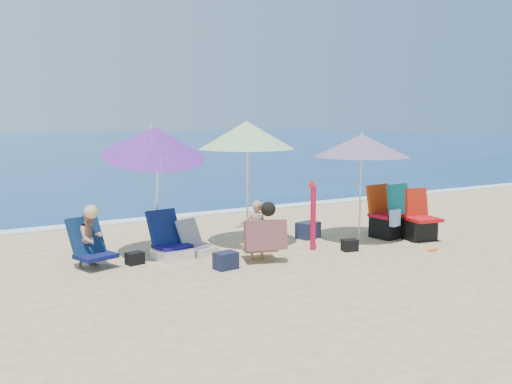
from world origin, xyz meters
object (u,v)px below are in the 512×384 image
camp_chair_right (389,218)px  person_center (260,232)px  furled_umbrella (313,211)px  camp_chair_left (419,225)px  chair_rainbow (197,246)px  person_left (90,238)px  umbrella_blue (155,142)px  umbrella_turquoise (362,146)px  chair_navy (170,246)px  umbrella_striped (247,135)px

camp_chair_right → person_center: bearing=-175.2°
furled_umbrella → camp_chair_left: (2.32, -0.38, -0.42)m
camp_chair_right → chair_rainbow: bearing=170.9°
chair_rainbow → person_left: (-1.81, 0.17, 0.31)m
umbrella_blue → chair_rainbow: (0.63, -0.29, -1.84)m
umbrella_blue → chair_rainbow: size_ratio=3.51×
umbrella_turquoise → camp_chair_left: 1.96m
chair_rainbow → chair_navy: bearing=172.5°
umbrella_turquoise → camp_chair_right: (0.64, -0.14, -1.47)m
person_center → camp_chair_right: bearing=4.8°
umbrella_striped → chair_rainbow: bearing=-167.9°
chair_navy → chair_rainbow: chair_navy is taller
umbrella_turquoise → chair_navy: (-3.79, 0.55, -1.66)m
person_center → camp_chair_left: bearing=-2.9°
umbrella_turquoise → camp_chair_right: size_ratio=1.91×
furled_umbrella → person_center: furled_umbrella is taller
furled_umbrella → chair_navy: 2.65m
umbrella_blue → chair_rainbow: umbrella_blue is taller
umbrella_turquoise → camp_chair_left: umbrella_turquoise is taller
umbrella_blue → camp_chair_left: 5.42m
furled_umbrella → chair_rainbow: size_ratio=1.88×
umbrella_turquoise → person_left: size_ratio=2.05×
chair_navy → umbrella_turquoise: bearing=-8.3°
umbrella_striped → camp_chair_right: bearing=-17.4°
person_left → umbrella_blue: bearing=6.2°
chair_navy → person_center: 1.60m
umbrella_striped → umbrella_blue: size_ratio=0.98×
chair_navy → chair_rainbow: (0.48, -0.06, -0.05)m
furled_umbrella → chair_navy: furled_umbrella is taller
chair_navy → camp_chair_left: 4.94m
chair_rainbow → camp_chair_right: 4.01m
umbrella_blue → camp_chair_right: umbrella_blue is taller
chair_rainbow → person_center: 1.23m
chair_navy → person_left: person_left is taller
furled_umbrella → person_center: (-1.24, -0.20, -0.22)m
umbrella_striped → camp_chair_right: (2.80, -0.88, -1.68)m
umbrella_blue → person_left: bearing=-173.8°
chair_rainbow → person_center: (0.77, -0.90, 0.33)m
umbrella_striped → person_center: size_ratio=2.32×
chair_rainbow → umbrella_turquoise: bearing=-8.4°
umbrella_striped → umbrella_blue: bearing=178.5°
camp_chair_left → umbrella_turquoise: bearing=150.0°
umbrella_turquoise → umbrella_blue: bearing=168.8°
umbrella_blue → chair_navy: umbrella_blue is taller
chair_rainbow → camp_chair_right: size_ratio=0.62×
person_center → chair_rainbow: bearing=130.5°
umbrella_striped → chair_navy: umbrella_striped is taller
umbrella_striped → chair_rainbow: size_ratio=3.43×
umbrella_blue → chair_navy: 1.81m
umbrella_blue → person_center: size_ratio=2.38×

